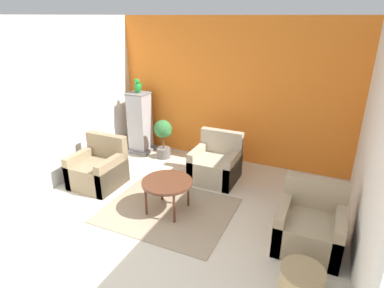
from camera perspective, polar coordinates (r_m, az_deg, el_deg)
ground_plane at (r=3.99m, az=-11.41°, el=-21.90°), size 20.00×20.00×0.00m
wall_back_accent at (r=6.23m, az=6.95°, el=9.12°), size 4.72×0.06×2.74m
wall_left at (r=5.94m, az=-21.06°, el=7.19°), size 0.06×3.52×2.74m
wall_right at (r=4.26m, az=29.77°, el=0.27°), size 0.06×3.52×2.74m
area_rug at (r=4.94m, az=-4.29°, el=-11.66°), size 1.87×1.52×0.01m
coffee_table at (r=4.71m, az=-4.45°, el=-7.06°), size 0.74×0.74×0.50m
armchair_left at (r=5.73m, az=-16.28°, el=-4.41°), size 0.77×0.76×0.83m
armchair_right at (r=4.38m, az=20.13°, el=-13.72°), size 0.77×0.76×0.83m
armchair_middle at (r=5.69m, az=4.27°, el=-3.70°), size 0.77×0.76×0.83m
birdcage at (r=6.87m, az=-9.22°, el=3.61°), size 0.53×0.53×1.27m
parrot at (r=6.67m, az=-9.62°, el=10.11°), size 0.14×0.25×0.30m
potted_plant at (r=6.48m, az=-5.19°, el=1.74°), size 0.40×0.36×0.80m
wicker_basket at (r=3.78m, az=18.85°, el=-22.10°), size 0.46×0.46×0.33m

